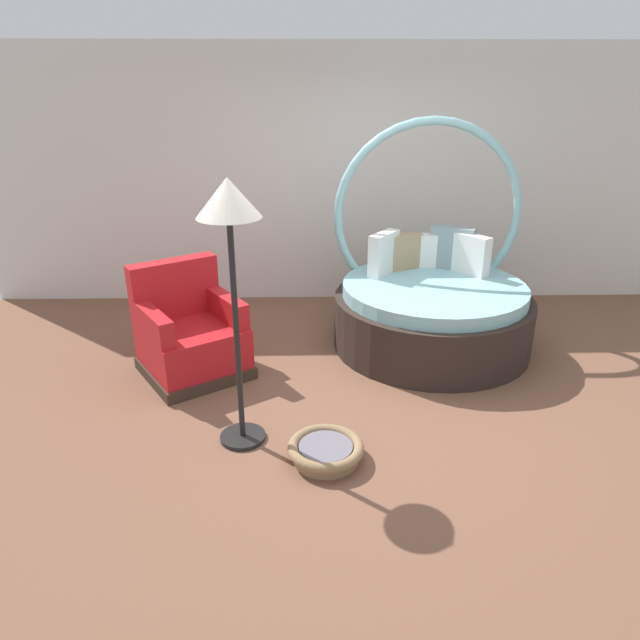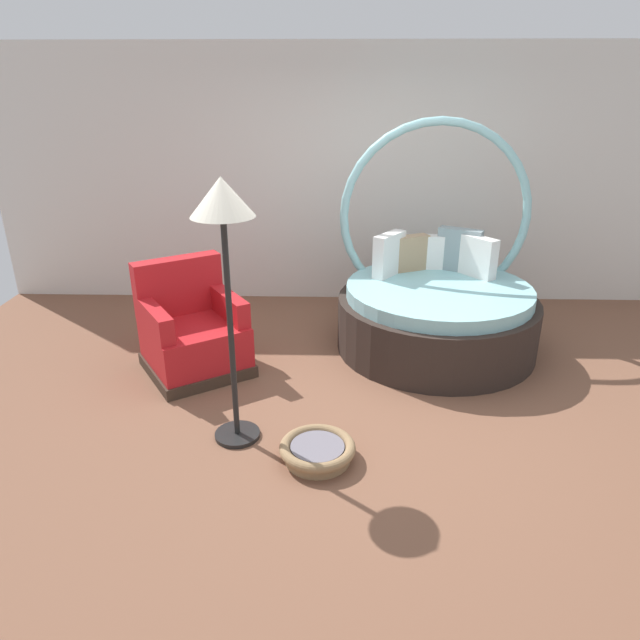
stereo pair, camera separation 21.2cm
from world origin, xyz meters
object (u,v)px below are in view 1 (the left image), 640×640
at_px(pet_basket, 326,450).
at_px(floor_lamp, 230,226).
at_px(red_armchair, 190,336).
at_px(round_daybed, 431,302).

height_order(pet_basket, floor_lamp, floor_lamp).
bearing_deg(red_armchair, floor_lamp, -62.35).
relative_size(red_armchair, floor_lamp, 0.61).
relative_size(round_daybed, floor_lamp, 1.13).
relative_size(red_armchair, pet_basket, 2.17).
xyz_separation_m(round_daybed, floor_lamp, (-1.63, -1.57, 1.12)).
bearing_deg(red_armchair, pet_basket, -49.03).
bearing_deg(round_daybed, floor_lamp, -135.96).
height_order(red_armchair, floor_lamp, floor_lamp).
relative_size(pet_basket, floor_lamp, 0.28).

